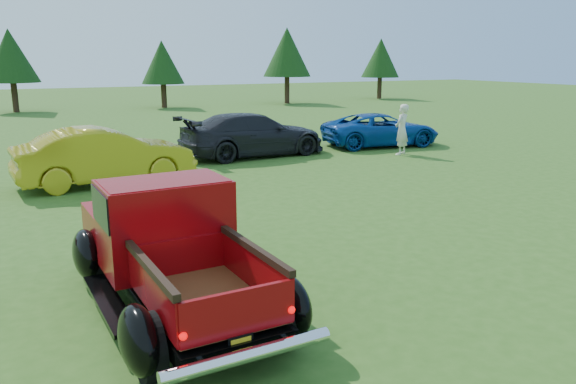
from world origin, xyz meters
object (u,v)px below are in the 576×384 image
(tree_mid_left, at_px, (10,56))
(tree_mid_right, at_px, (162,62))
(tree_far_east, at_px, (381,58))
(pickup_truck, at_px, (166,245))
(spectator, at_px, (402,130))
(show_car_blue, at_px, (381,130))
(tree_east, at_px, (287,52))
(show_car_grey, at_px, (253,135))
(show_car_yellow, at_px, (105,156))

(tree_mid_left, relative_size, tree_mid_right, 1.14)
(tree_far_east, bearing_deg, pickup_truck, -129.98)
(tree_far_east, height_order, spectator, tree_far_east)
(pickup_truck, distance_m, show_car_blue, 14.93)
(show_car_blue, bearing_deg, tree_mid_right, 16.46)
(tree_mid_right, bearing_deg, tree_east, -3.18)
(tree_mid_right, height_order, show_car_blue, tree_mid_right)
(tree_mid_left, distance_m, tree_mid_right, 9.06)
(tree_far_east, relative_size, show_car_grey, 0.95)
(tree_east, height_order, spectator, tree_east)
(show_car_blue, bearing_deg, spectator, 171.87)
(spectator, bearing_deg, tree_east, -134.32)
(show_car_grey, bearing_deg, tree_east, -33.51)
(show_car_yellow, distance_m, show_car_grey, 5.67)
(tree_east, relative_size, tree_far_east, 1.12)
(tree_mid_right, height_order, show_car_yellow, tree_mid_right)
(pickup_truck, distance_m, spectator, 13.20)
(tree_mid_left, distance_m, show_car_yellow, 23.69)
(tree_far_east, xyz_separation_m, show_car_blue, (-15.07, -20.89, -2.63))
(show_car_yellow, xyz_separation_m, spectator, (9.85, 0.14, 0.12))
(show_car_yellow, bearing_deg, spectator, -93.98)
(tree_far_east, bearing_deg, tree_mid_right, -178.41)
(tree_mid_left, xyz_separation_m, tree_east, (18.00, -1.50, 0.27))
(tree_mid_right, bearing_deg, pickup_truck, -104.71)
(tree_mid_right, xyz_separation_m, pickup_truck, (-8.02, -30.53, -2.16))
(tree_east, height_order, pickup_truck, tree_east)
(tree_east, relative_size, spectator, 3.10)
(tree_far_east, height_order, pickup_truck, tree_far_east)
(show_car_yellow, bearing_deg, show_car_blue, -83.33)
(show_car_yellow, relative_size, spectator, 2.61)
(tree_east, bearing_deg, tree_far_east, 6.34)
(tree_mid_left, xyz_separation_m, show_car_grey, (6.71, -21.26, -2.65))
(tree_far_east, bearing_deg, tree_east, -173.66)
(tree_far_east, relative_size, show_car_yellow, 1.06)
(tree_east, height_order, show_car_yellow, tree_east)
(tree_east, xyz_separation_m, tree_far_east, (9.00, 1.00, -0.41))
(show_car_yellow, bearing_deg, tree_east, -41.64)
(show_car_blue, height_order, spectator, spectator)
(tree_mid_right, height_order, tree_far_east, tree_far_east)
(tree_east, relative_size, pickup_truck, 1.16)
(tree_mid_left, xyz_separation_m, tree_mid_right, (9.00, -1.00, -0.41))
(tree_mid_right, distance_m, show_car_grey, 20.52)
(show_car_yellow, height_order, show_car_blue, show_car_yellow)
(pickup_truck, bearing_deg, tree_mid_left, 89.63)
(pickup_truck, bearing_deg, show_car_yellow, 84.16)
(tree_mid_right, height_order, pickup_truck, tree_mid_right)
(tree_east, height_order, show_car_blue, tree_east)
(spectator, bearing_deg, show_car_yellow, -26.61)
(tree_mid_left, relative_size, pickup_truck, 1.07)
(show_car_grey, height_order, show_car_blue, show_car_grey)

